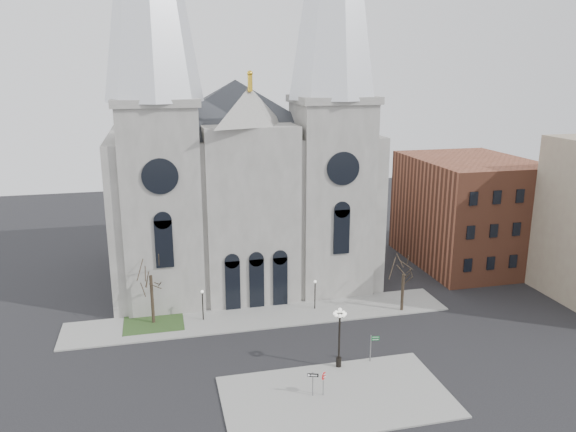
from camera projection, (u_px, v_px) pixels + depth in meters
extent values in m
plane|color=black|center=(285.00, 370.00, 48.56)|extent=(160.00, 160.00, 0.00)
cube|color=gray|center=(336.00, 397.00, 44.51)|extent=(18.00, 10.00, 0.14)
cube|color=gray|center=(261.00, 316.00, 58.88)|extent=(40.00, 6.00, 0.14)
cube|color=#253F1B|center=(154.00, 323.00, 57.34)|extent=(6.00, 5.00, 0.18)
cube|color=gray|center=(238.00, 202.00, 70.71)|extent=(30.00, 24.00, 18.00)
pyramid|color=#2D3035|center=(235.00, 80.00, 66.89)|extent=(33.00, 26.40, 6.00)
cube|color=gray|center=(162.00, 206.00, 60.07)|extent=(8.00, 8.00, 22.00)
cylinder|color=black|center=(160.00, 176.00, 55.24)|extent=(3.60, 0.30, 3.60)
cube|color=gray|center=(331.00, 197.00, 64.35)|extent=(8.00, 8.00, 22.00)
cylinder|color=black|center=(343.00, 168.00, 59.52)|extent=(3.60, 0.30, 3.60)
cube|color=gray|center=(252.00, 216.00, 61.12)|extent=(10.00, 5.00, 19.50)
pyramid|color=gray|center=(250.00, 106.00, 58.12)|extent=(11.00, 5.00, 4.00)
cube|color=brown|center=(468.00, 211.00, 74.22)|extent=(14.00, 18.00, 14.00)
cylinder|color=black|center=(152.00, 300.00, 56.69)|extent=(0.32, 0.32, 5.25)
cylinder|color=black|center=(402.00, 293.00, 59.86)|extent=(0.32, 0.32, 4.20)
cylinder|color=black|center=(203.00, 306.00, 57.60)|extent=(0.12, 0.12, 3.00)
sphere|color=white|center=(202.00, 292.00, 57.19)|extent=(0.32, 0.32, 0.32)
cylinder|color=black|center=(315.00, 295.00, 60.30)|extent=(0.12, 0.12, 3.00)
sphere|color=white|center=(315.00, 282.00, 59.90)|extent=(0.32, 0.32, 0.32)
cylinder|color=slate|center=(323.00, 384.00, 44.34)|extent=(0.08, 0.08, 2.03)
cylinder|color=#B30B0D|center=(323.00, 376.00, 44.16)|extent=(0.66, 0.33, 0.71)
cylinder|color=white|center=(323.00, 376.00, 44.16)|extent=(0.70, 0.33, 0.76)
cube|color=white|center=(323.00, 374.00, 44.13)|extent=(0.36, 0.18, 0.09)
cube|color=white|center=(323.00, 377.00, 44.19)|extent=(0.41, 0.20, 0.09)
cylinder|color=black|center=(339.00, 341.00, 48.27)|extent=(0.17, 0.17, 4.87)
cylinder|color=black|center=(339.00, 362.00, 48.79)|extent=(0.47, 0.47, 0.85)
sphere|color=white|center=(340.00, 310.00, 47.53)|extent=(0.34, 0.34, 0.34)
cylinder|color=slate|center=(313.00, 384.00, 44.29)|extent=(0.09, 0.09, 2.05)
cube|color=black|center=(313.00, 375.00, 44.09)|extent=(0.86, 0.32, 0.29)
cylinder|color=slate|center=(371.00, 348.00, 49.44)|extent=(0.10, 0.10, 2.51)
cube|color=#0E6327|center=(375.00, 337.00, 49.19)|extent=(0.70, 0.14, 0.17)
cube|color=#0E6327|center=(375.00, 339.00, 49.25)|extent=(0.70, 0.14, 0.17)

